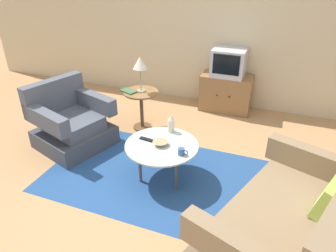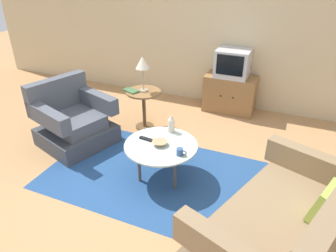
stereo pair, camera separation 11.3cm
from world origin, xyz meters
The scene contains 15 objects.
ground_plane centered at (0.00, 0.00, 0.00)m, with size 16.00×16.00×0.00m, color #AD7F51.
back_wall centered at (0.00, 2.48, 1.35)m, with size 9.00×0.12×2.70m, color #CCB78E.
area_rug centered at (0.14, 0.11, 0.00)m, with size 2.68×1.57×0.00m, color navy.
armchair centered at (-1.28, 0.37, 0.30)m, with size 1.05×1.07×0.85m.
couch centered at (1.51, -0.47, 0.31)m, with size 1.42×1.78×0.96m.
coffee_table centered at (0.14, 0.11, 0.41)m, with size 0.81×0.81×0.45m.
side_table centered at (-0.59, 1.11, 0.42)m, with size 0.50×0.50×0.58m.
tv_stand centered at (0.43, 2.18, 0.30)m, with size 0.81×0.43×0.60m.
television centered at (0.43, 2.19, 0.81)m, with size 0.51×0.45×0.42m.
table_lamp centered at (-0.59, 1.12, 0.98)m, with size 0.19×0.19×0.50m.
vase centered at (0.13, 0.42, 0.55)m, with size 0.08×0.08×0.22m.
mug centered at (0.40, 0.00, 0.49)m, with size 0.11×0.07×0.08m.
bowl centered at (0.13, 0.10, 0.47)m, with size 0.17×0.17×0.05m.
tv_remote_dark centered at (-0.06, 0.14, 0.46)m, with size 0.17×0.06×0.02m.
book centered at (-0.75, 1.04, 0.59)m, with size 0.26×0.20×0.02m.
Camera 2 is at (1.35, -2.55, 2.28)m, focal length 33.53 mm.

